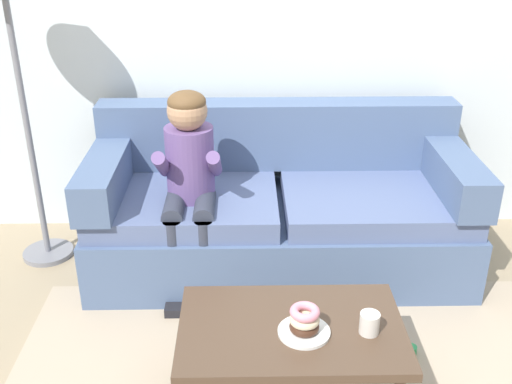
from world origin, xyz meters
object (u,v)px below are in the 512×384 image
at_px(couch, 279,212).
at_px(donut, 304,327).
at_px(coffee_table, 291,335).
at_px(person_child, 189,173).
at_px(toy_controller, 393,351).
at_px(mug, 369,323).

height_order(couch, donut, couch).
bearing_deg(couch, coffee_table, -90.66).
relative_size(coffee_table, person_child, 0.83).
distance_m(person_child, donut, 1.15).
relative_size(donut, toy_controller, 0.53).
bearing_deg(person_child, mug, -51.99).
distance_m(mug, toy_controller, 0.59).
height_order(couch, toy_controller, couch).
bearing_deg(person_child, toy_controller, -33.57).
height_order(couch, person_child, person_child).
height_order(coffee_table, mug, mug).
bearing_deg(person_child, donut, -62.39).
height_order(coffee_table, toy_controller, coffee_table).
distance_m(person_child, mug, 1.29).
xyz_separation_m(coffee_table, person_child, (-0.48, 0.95, 0.31)).
relative_size(couch, mug, 23.67).
xyz_separation_m(couch, person_child, (-0.49, -0.20, 0.34)).
distance_m(donut, toy_controller, 0.72).
height_order(couch, coffee_table, couch).
bearing_deg(person_child, couch, 22.42).
xyz_separation_m(person_child, mug, (0.78, -1.00, -0.22)).
bearing_deg(mug, donut, -179.92).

